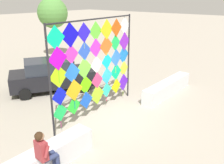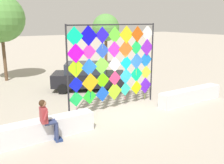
% 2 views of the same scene
% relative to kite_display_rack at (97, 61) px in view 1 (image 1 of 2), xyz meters
% --- Properties ---
extents(ground, '(120.00, 120.00, 0.00)m').
position_rel_kite_display_rack_xyz_m(ground, '(-0.09, -0.80, -2.26)').
color(ground, '#ADA393').
extents(plaza_ledge_right, '(3.88, 0.58, 0.71)m').
position_rel_kite_display_rack_xyz_m(plaza_ledge_right, '(3.75, -1.30, -1.90)').
color(plaza_ledge_right, silver).
rests_on(plaza_ledge_right, ground).
extents(kite_display_rack, '(4.79, 0.32, 3.93)m').
position_rel_kite_display_rack_xyz_m(kite_display_rack, '(0.00, 0.00, 0.00)').
color(kite_display_rack, '#232328').
rests_on(kite_display_rack, ground).
extents(seated_vendor, '(0.71, 0.53, 1.56)m').
position_rel_kite_display_rack_xyz_m(seated_vendor, '(-3.81, -1.72, -1.34)').
color(seated_vendor, navy).
rests_on(seated_vendor, ground).
extents(parked_car, '(4.54, 3.72, 1.64)m').
position_rel_kite_display_rack_xyz_m(parked_car, '(0.51, 3.67, -1.43)').
color(parked_car, black).
rests_on(parked_car, ground).
extents(tree_far_right, '(2.31, 2.31, 4.60)m').
position_rel_kite_display_rack_xyz_m(tree_far_right, '(5.33, 9.55, 1.11)').
color(tree_far_right, brown).
rests_on(tree_far_right, ground).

